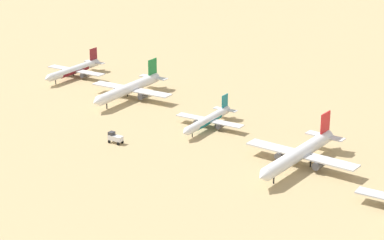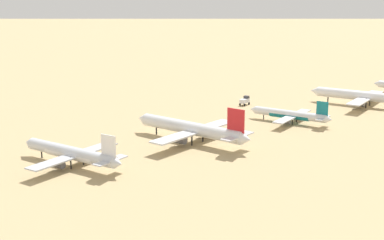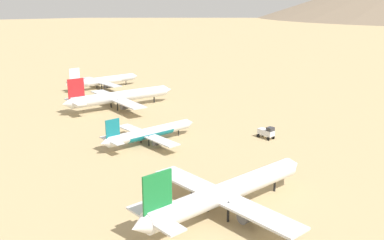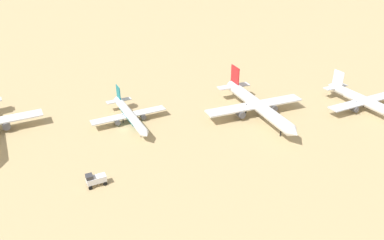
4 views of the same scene
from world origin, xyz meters
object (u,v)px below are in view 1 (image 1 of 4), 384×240
at_px(service_truck, 115,137).
at_px(parked_jet_3, 300,154).
at_px(parked_jet_1, 130,88).
at_px(parked_jet_0, 74,70).
at_px(parked_jet_2, 208,120).

bearing_deg(service_truck, parked_jet_3, 112.40).
distance_m(parked_jet_1, service_truck, 50.88).
bearing_deg(parked_jet_0, parked_jet_2, 82.89).
distance_m(parked_jet_2, parked_jet_3, 45.80).
bearing_deg(parked_jet_2, parked_jet_3, 79.39).
height_order(parked_jet_0, service_truck, parked_jet_0).
xyz_separation_m(parked_jet_1, service_truck, (38.68, 32.96, -2.40)).
xyz_separation_m(parked_jet_2, service_truck, (32.94, -14.48, -1.13)).
bearing_deg(parked_jet_0, service_truck, 59.61).
bearing_deg(service_truck, parked_jet_2, 156.27).
relative_size(parked_jet_0, parked_jet_1, 0.82).
bearing_deg(parked_jet_2, parked_jet_1, -96.90).
bearing_deg(service_truck, parked_jet_0, -120.39).
bearing_deg(parked_jet_3, parked_jet_0, -98.29).
xyz_separation_m(parked_jet_0, service_truck, (44.12, 75.23, -1.57)).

